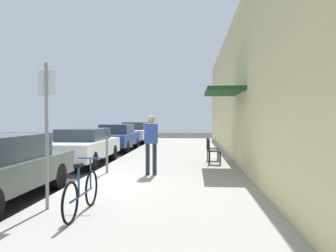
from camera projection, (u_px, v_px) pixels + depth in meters
ground_plane at (75, 187)px, 8.30m from camera, size 60.00×60.00×0.00m
sidewalk_slab at (169, 172)px, 10.11m from camera, size 4.50×32.00×0.12m
building_facade at (248, 84)px, 9.87m from camera, size 1.40×32.00×5.55m
parked_car_1 at (83, 146)px, 12.18m from camera, size 1.80×4.40×1.35m
parked_car_2 at (117, 137)px, 17.55m from camera, size 1.80×4.40×1.40m
parked_car_3 at (135, 132)px, 23.10m from camera, size 1.80×4.40×1.44m
parking_meter at (107, 147)px, 9.67m from camera, size 0.12×0.10×1.32m
street_sign at (47, 124)px, 5.81m from camera, size 0.32×0.06×2.60m
bicycle_0 at (82, 193)px, 5.53m from camera, size 0.46×1.71×0.90m
cafe_chair_0 at (212, 150)px, 11.48m from camera, size 0.49×0.49×0.87m
cafe_chair_1 at (211, 147)px, 12.46m from camera, size 0.52×0.52×0.87m
pedestrian_standing at (151, 140)px, 9.32m from camera, size 0.36×0.22×1.70m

